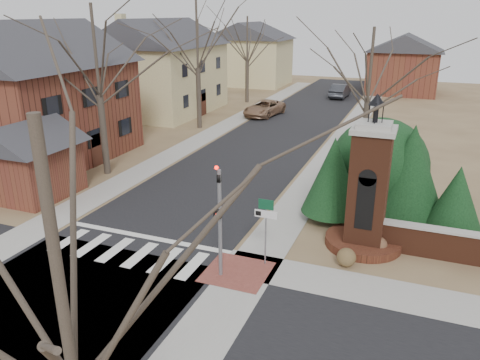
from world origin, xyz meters
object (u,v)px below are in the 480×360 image
at_px(distant_car, 340,91).
at_px(pickup_truck, 264,108).
at_px(sign_post, 266,219).
at_px(brick_gate_monument, 367,198).
at_px(traffic_signal_pole, 219,213).

bearing_deg(distant_car, pickup_truck, 70.42).
bearing_deg(sign_post, pickup_truck, 108.56).
height_order(brick_gate_monument, pickup_truck, brick_gate_monument).
distance_m(pickup_truck, distant_car, 13.73).
xyz_separation_m(brick_gate_monument, pickup_truck, (-12.40, 23.78, -1.44)).
height_order(sign_post, pickup_truck, sign_post).
relative_size(sign_post, distant_car, 0.57).
bearing_deg(traffic_signal_pole, distant_car, 93.77).
relative_size(traffic_signal_pole, sign_post, 1.64).
xyz_separation_m(pickup_truck, distant_car, (5.00, 12.79, 0.06)).
distance_m(traffic_signal_pole, sign_post, 2.02).
xyz_separation_m(traffic_signal_pole, pickup_truck, (-7.70, 28.20, -1.86)).
bearing_deg(traffic_signal_pole, sign_post, 47.57).
bearing_deg(brick_gate_monument, traffic_signal_pole, -136.76).
height_order(brick_gate_monument, distant_car, brick_gate_monument).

